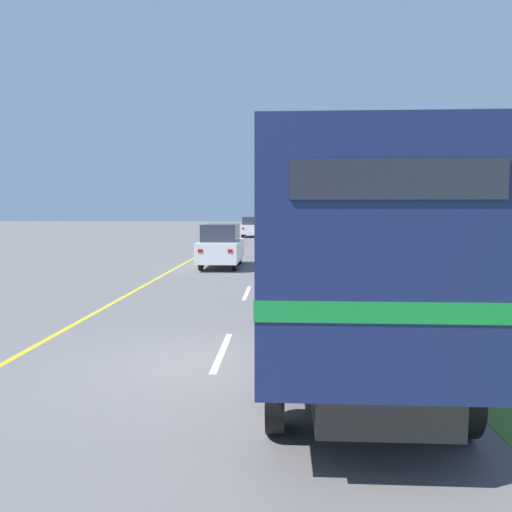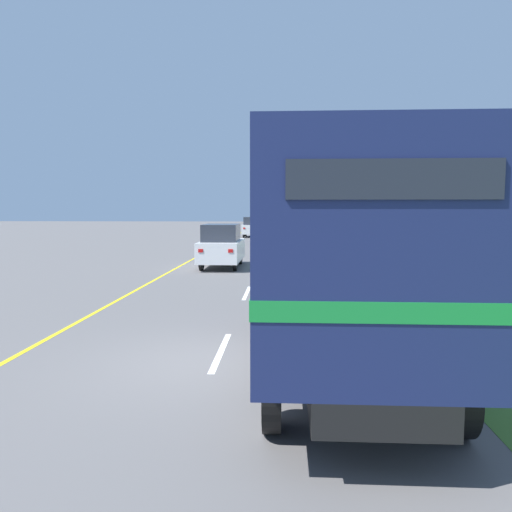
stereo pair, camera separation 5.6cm
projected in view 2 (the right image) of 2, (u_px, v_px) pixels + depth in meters
The scene contains 15 objects.
ground_plane at pixel (216, 363), 8.70m from camera, with size 200.00×200.00×0.00m, color #5B5959.
edge_line_yellow at pixel (193, 259), 26.82m from camera, with size 0.12×62.91×0.01m, color yellow.
centre_dash_near at pixel (221, 351), 9.38m from camera, with size 0.12×2.60×0.01m, color white.
centre_dash_mid_a at pixel (247, 293), 15.94m from camera, with size 0.12×2.60×0.01m, color white.
centre_dash_mid_b at pixel (258, 268), 22.50m from camera, with size 0.12×2.60×0.01m, color white.
centre_dash_far at pixel (264, 255), 29.06m from camera, with size 0.12×2.60×0.01m, color white.
centre_dash_farthest at pixel (267, 247), 35.62m from camera, with size 0.12×2.60×0.01m, color white.
horse_trailer_truck at pixel (343, 252), 8.12m from camera, with size 2.57×7.88×3.53m.
lead_car_white at pixel (222, 246), 22.89m from camera, with size 1.80×4.25×1.99m.
lead_car_silver_ahead at pixel (295, 235), 31.83m from camera, with size 1.80×3.87×2.03m.
lead_car_white_ahead at pixel (252, 227), 47.91m from camera, with size 1.80×3.95×1.93m.
highway_sign at pixel (462, 235), 15.91m from camera, with size 1.84×0.09×2.87m.
roadside_tree_near at pixel (463, 186), 20.38m from camera, with size 3.26×3.26×5.25m.
roadside_tree_mid at pixel (471, 176), 26.50m from camera, with size 4.70×4.70×6.81m.
roadside_tree_far at pixel (444, 189), 35.59m from camera, with size 3.85×3.85×6.06m.
Camera 2 is at (1.17, -8.43, 2.67)m, focal length 35.00 mm.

